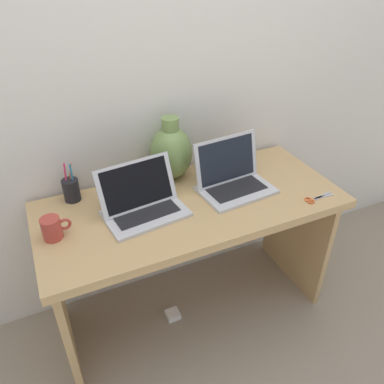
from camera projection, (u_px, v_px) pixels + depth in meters
name	position (u px, v px, depth m)	size (l,w,h in m)	color
ground_plane	(192.00, 308.00, 2.07)	(6.00, 6.00, 0.00)	gray
back_wall	(160.00, 69.00, 1.66)	(4.40, 0.04, 2.40)	silver
desk	(192.00, 229.00, 1.76)	(1.35, 0.59, 0.71)	tan
laptop_left	(142.00, 200.00, 1.59)	(0.36, 0.26, 0.21)	silver
laptop_right	(232.00, 176.00, 1.74)	(0.35, 0.26, 0.23)	silver
green_vase	(171.00, 152.00, 1.78)	(0.20, 0.20, 0.31)	#75934C
coffee_mug	(52.00, 228.00, 1.45)	(0.11, 0.08, 0.09)	#B23D33
pen_cup	(71.00, 189.00, 1.66)	(0.07, 0.07, 0.18)	black
scissors	(314.00, 199.00, 1.69)	(0.15, 0.05, 0.01)	#B7B7BC
power_brick	(173.00, 315.00, 2.01)	(0.07, 0.07, 0.03)	white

